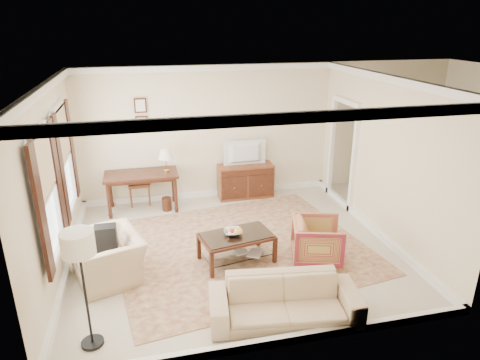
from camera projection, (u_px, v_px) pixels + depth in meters
name	position (u px, v px, depth m)	size (l,w,h in m)	color
room_shell	(232.00, 108.00, 6.63)	(5.51, 5.01, 2.91)	beige
annex_bedroom	(421.00, 186.00, 9.39)	(3.00, 2.70, 2.90)	beige
window_front	(47.00, 195.00, 5.74)	(0.12, 1.56, 1.80)	#CCB284
window_rear	(64.00, 159.00, 7.19)	(0.12, 1.56, 1.80)	#CCB284
doorway	(342.00, 155.00, 9.07)	(0.10, 1.12, 2.25)	white
rug	(240.00, 247.00, 7.52)	(4.20, 3.60, 0.01)	maroon
writing_desk	(141.00, 178.00, 8.78)	(1.48, 0.74, 0.81)	#462014
desk_chair	(139.00, 181.00, 9.15)	(0.45, 0.45, 1.05)	brown
desk_lamp	(166.00, 160.00, 8.77)	(0.32, 0.32, 0.50)	silver
framed_prints	(141.00, 114.00, 8.77)	(0.25, 0.04, 0.68)	#462014
sideboard	(245.00, 181.00, 9.57)	(1.22, 0.47, 0.75)	brown
tv	(246.00, 146.00, 9.26)	(0.90, 0.52, 0.12)	black
coffee_table	(237.00, 241.00, 6.97)	(1.26, 0.88, 0.49)	#462014
fruit_bowl	(233.00, 232.00, 6.91)	(0.42, 0.42, 0.10)	silver
book_a	(233.00, 252.00, 7.01)	(0.28, 0.04, 0.38)	brown
book_b	(249.00, 252.00, 7.00)	(0.28, 0.03, 0.38)	brown
striped_armchair	(317.00, 239.00, 6.97)	(0.78, 0.73, 0.80)	maroon
club_armchair	(108.00, 250.00, 6.49)	(1.09, 0.71, 0.95)	tan
backpack	(106.00, 236.00, 6.39)	(0.32, 0.22, 0.40)	black
sofa	(285.00, 294.00, 5.59)	(1.97, 0.58, 0.77)	tan
floor_lamp	(79.00, 252.00, 4.82)	(0.38, 0.38, 1.55)	black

